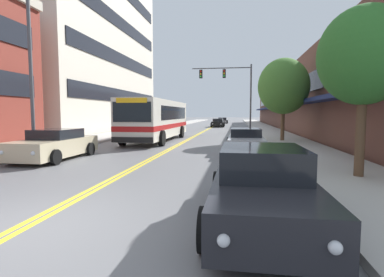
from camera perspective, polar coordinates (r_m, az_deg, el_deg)
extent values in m
plane|color=slate|center=(41.96, 3.42, 1.98)|extent=(240.00, 240.00, 0.00)
cube|color=#B2ADA5|center=(43.23, -6.21, 2.15)|extent=(3.51, 106.00, 0.16)
cube|color=#B2ADA5|center=(41.93, 13.35, 1.97)|extent=(3.51, 106.00, 0.16)
cube|color=yellow|center=(41.97, 3.28, 1.99)|extent=(0.14, 106.00, 0.01)
cube|color=yellow|center=(41.95, 3.56, 1.98)|extent=(0.14, 106.00, 0.01)
cube|color=beige|center=(39.61, -21.76, 19.16)|extent=(12.00, 25.08, 24.21)
cube|color=black|center=(35.74, -12.89, 7.85)|extent=(0.08, 23.07, 1.40)
cube|color=black|center=(36.19, -13.02, 14.24)|extent=(0.08, 23.07, 1.40)
cube|color=black|center=(37.08, -13.14, 20.40)|extent=(0.08, 23.07, 1.40)
cube|color=brown|center=(42.82, 21.53, 6.47)|extent=(8.00, 68.00, 7.10)
cube|color=navy|center=(42.03, 15.42, 5.78)|extent=(1.10, 61.20, 0.24)
cube|color=black|center=(42.15, 16.16, 7.80)|extent=(0.08, 61.20, 1.40)
cube|color=silver|center=(22.72, -6.65, 3.79)|extent=(2.54, 10.90, 2.63)
cube|color=#B21919|center=(22.73, -6.64, 2.46)|extent=(2.56, 10.92, 0.32)
cube|color=black|center=(23.24, -6.30, 4.85)|extent=(2.57, 8.50, 0.95)
cube|color=black|center=(17.50, -11.41, 4.99)|extent=(2.28, 0.04, 1.16)
cube|color=yellow|center=(17.51, -11.46, 7.14)|extent=(1.83, 0.06, 0.28)
cube|color=black|center=(17.55, -11.34, -0.27)|extent=(2.49, 0.08, 0.32)
cylinder|color=black|center=(19.67, -13.12, 0.15)|extent=(0.30, 1.00, 1.00)
cylinder|color=black|center=(18.87, -5.78, 0.06)|extent=(0.30, 1.00, 1.00)
cylinder|color=black|center=(26.00, -7.64, 1.33)|extent=(0.30, 1.00, 1.00)
cylinder|color=black|center=(25.39, -2.01, 1.29)|extent=(0.30, 1.00, 1.00)
cube|color=#19234C|center=(35.08, -4.73, 2.18)|extent=(1.74, 4.36, 0.59)
cube|color=black|center=(35.23, -4.67, 3.08)|extent=(1.49, 1.92, 0.50)
cylinder|color=black|center=(34.00, -6.72, 1.81)|extent=(0.22, 0.60, 0.60)
cylinder|color=black|center=(33.57, -3.78, 1.79)|extent=(0.22, 0.60, 0.60)
cylinder|color=black|center=(36.61, -5.59, 2.03)|extent=(0.22, 0.60, 0.60)
cylinder|color=black|center=(36.22, -2.86, 2.02)|extent=(0.22, 0.60, 0.60)
sphere|color=silver|center=(33.10, -6.64, 2.06)|extent=(0.16, 0.16, 0.16)
sphere|color=silver|center=(32.80, -4.59, 2.05)|extent=(0.16, 0.16, 0.16)
cube|color=red|center=(37.35, -4.88, 2.38)|extent=(0.18, 0.04, 0.10)
cube|color=red|center=(37.08, -3.01, 2.37)|extent=(0.18, 0.04, 0.10)
cube|color=#BCAD89|center=(14.77, -24.72, -1.49)|extent=(1.87, 4.60, 0.75)
cube|color=black|center=(14.88, -24.41, 0.84)|extent=(1.61, 2.02, 0.43)
cylinder|color=black|center=(14.23, -31.07, -2.90)|extent=(0.22, 0.63, 0.63)
cylinder|color=black|center=(13.09, -24.61, -3.26)|extent=(0.22, 0.63, 0.63)
cylinder|color=black|center=(16.50, -24.75, -1.69)|extent=(0.22, 0.63, 0.63)
cylinder|color=black|center=(15.53, -18.84, -1.88)|extent=(0.22, 0.63, 0.63)
sphere|color=silver|center=(13.33, -32.57, -2.27)|extent=(0.16, 0.16, 0.16)
sphere|color=silver|center=(12.51, -28.06, -2.50)|extent=(0.16, 0.16, 0.16)
cube|color=red|center=(17.07, -22.35, -0.49)|extent=(0.18, 0.04, 0.10)
cube|color=red|center=(16.42, -18.33, -0.57)|extent=(0.18, 0.04, 0.10)
cube|color=#232328|center=(5.83, 13.23, -10.45)|extent=(1.77, 4.36, 0.68)
cube|color=black|center=(5.87, 13.21, -4.22)|extent=(1.52, 1.92, 0.54)
cylinder|color=black|center=(4.60, 2.78, -16.96)|extent=(0.22, 0.68, 0.68)
cylinder|color=black|center=(4.78, 25.89, -16.58)|extent=(0.22, 0.68, 0.68)
cylinder|color=black|center=(7.17, 5.02, -8.98)|extent=(0.22, 0.68, 0.68)
cylinder|color=black|center=(7.29, 19.54, -9.01)|extent=(0.22, 0.68, 0.68)
sphere|color=silver|center=(3.72, 6.02, -18.78)|extent=(0.16, 0.16, 0.16)
sphere|color=silver|center=(3.87, 25.64, -18.25)|extent=(0.16, 0.16, 0.16)
cube|color=red|center=(7.94, 7.37, -6.04)|extent=(0.18, 0.04, 0.10)
cube|color=red|center=(8.01, 16.55, -6.09)|extent=(0.18, 0.04, 0.10)
cube|color=#B7B7BC|center=(15.82, 10.18, -0.83)|extent=(1.76, 4.63, 0.66)
cube|color=black|center=(15.96, 10.20, 1.16)|extent=(1.52, 2.04, 0.42)
cylinder|color=black|center=(14.41, 6.73, -2.04)|extent=(0.22, 0.69, 0.69)
cylinder|color=black|center=(14.47, 13.90, -2.12)|extent=(0.22, 0.69, 0.69)
cylinder|color=black|center=(17.27, 7.05, -0.92)|extent=(0.22, 0.69, 0.69)
cylinder|color=black|center=(17.31, 13.04, -0.99)|extent=(0.22, 0.69, 0.69)
sphere|color=silver|center=(13.49, 7.82, -1.62)|extent=(0.16, 0.16, 0.16)
sphere|color=silver|center=(13.53, 13.06, -1.68)|extent=(0.16, 0.16, 0.16)
cube|color=red|center=(18.13, 7.99, 0.01)|extent=(0.18, 0.04, 0.10)
cube|color=red|center=(18.16, 12.00, -0.04)|extent=(0.18, 0.04, 0.10)
cube|color=#38383D|center=(61.78, 5.81, 3.29)|extent=(1.89, 4.31, 0.56)
cube|color=black|center=(61.94, 5.83, 3.77)|extent=(1.62, 1.90, 0.48)
cylinder|color=black|center=(60.51, 4.83, 3.14)|extent=(0.22, 0.67, 0.67)
cylinder|color=black|center=(60.41, 6.67, 3.13)|extent=(0.22, 0.67, 0.67)
cylinder|color=black|center=(63.17, 5.00, 3.21)|extent=(0.22, 0.67, 0.67)
cylinder|color=black|center=(63.08, 6.75, 3.19)|extent=(0.22, 0.67, 0.67)
sphere|color=silver|center=(59.65, 5.07, 3.27)|extent=(0.16, 0.16, 0.16)
sphere|color=silver|center=(59.58, 6.35, 3.26)|extent=(0.16, 0.16, 0.16)
cube|color=red|center=(63.98, 5.30, 3.37)|extent=(0.18, 0.04, 0.10)
cube|color=red|center=(63.91, 6.52, 3.36)|extent=(0.18, 0.04, 0.10)
cube|color=black|center=(45.97, 4.96, 2.85)|extent=(1.73, 4.56, 0.65)
cube|color=black|center=(46.14, 4.98, 3.53)|extent=(1.49, 2.01, 0.44)
cylinder|color=black|center=(44.64, 3.70, 2.57)|extent=(0.22, 0.66, 0.66)
cylinder|color=black|center=(44.52, 5.98, 2.55)|extent=(0.22, 0.66, 0.66)
cylinder|color=black|center=(47.45, 4.00, 2.70)|extent=(0.22, 0.66, 0.66)
cylinder|color=black|center=(47.34, 6.14, 2.68)|extent=(0.22, 0.66, 0.66)
sphere|color=silver|center=(43.72, 3.97, 2.80)|extent=(0.16, 0.16, 0.16)
sphere|color=silver|center=(43.64, 5.55, 2.78)|extent=(0.16, 0.16, 0.16)
cube|color=red|center=(48.30, 4.40, 2.98)|extent=(0.18, 0.04, 0.10)
cube|color=red|center=(48.22, 5.87, 2.97)|extent=(0.18, 0.04, 0.10)
cylinder|color=#47474C|center=(33.16, 11.12, 7.48)|extent=(0.18, 0.18, 7.32)
cylinder|color=#47474C|center=(33.50, 5.61, 13.21)|extent=(6.38, 0.11, 0.11)
cube|color=black|center=(33.41, 6.16, 12.19)|extent=(0.34, 0.26, 0.92)
sphere|color=red|center=(33.28, 6.15, 12.69)|extent=(0.18, 0.18, 0.18)
sphere|color=yellow|center=(33.25, 6.14, 12.22)|extent=(0.18, 0.18, 0.18)
sphere|color=green|center=(33.21, 6.14, 11.75)|extent=(0.18, 0.18, 0.18)
cylinder|color=black|center=(33.48, 6.17, 13.09)|extent=(0.02, 0.02, 0.14)
cube|color=black|center=(33.62, 1.71, 12.17)|extent=(0.34, 0.26, 0.92)
sphere|color=red|center=(33.50, 1.67, 12.67)|extent=(0.18, 0.18, 0.18)
sphere|color=yellow|center=(33.46, 1.67, 12.20)|extent=(0.18, 0.18, 0.18)
sphere|color=green|center=(33.42, 1.67, 11.73)|extent=(0.18, 0.18, 0.18)
cylinder|color=black|center=(33.69, 1.71, 13.06)|extent=(0.02, 0.02, 0.14)
cylinder|color=#47474C|center=(15.46, -28.41, 12.69)|extent=(0.16, 0.16, 8.65)
cylinder|color=brown|center=(10.28, 29.40, 0.52)|extent=(0.28, 0.28, 2.47)
ellipsoid|color=#2D6B28|center=(10.40, 29.94, 13.53)|extent=(2.63, 2.63, 2.89)
cylinder|color=brown|center=(22.05, 16.87, 2.65)|extent=(0.27, 0.27, 2.29)
ellipsoid|color=#42752D|center=(22.12, 17.04, 9.50)|extent=(3.52, 3.52, 3.88)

